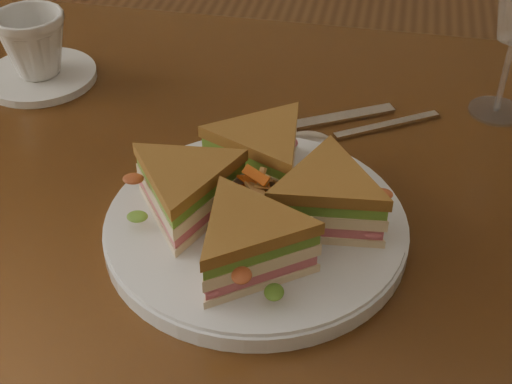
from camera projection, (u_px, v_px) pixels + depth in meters
The scene contains 8 objects.
table at pixel (278, 273), 0.76m from camera, with size 1.20×0.80×0.75m.
plate at pixel (256, 227), 0.66m from camera, with size 0.28×0.28×0.02m, color silver.
sandwich_wedges at pixel (256, 196), 0.63m from camera, with size 0.26×0.26×0.06m.
crisps_mound at pixel (256, 200), 0.64m from camera, with size 0.09×0.09×0.05m, color orange, non-canonical shape.
spoon at pixel (329, 137), 0.78m from camera, with size 0.16×0.11×0.01m.
knife at pixel (300, 125), 0.80m from camera, with size 0.19×0.12×0.00m.
saucer at pixel (40, 76), 0.88m from camera, with size 0.14×0.14×0.01m, color silver.
coffee_cup at pixel (34, 44), 0.86m from camera, with size 0.08×0.08×0.08m, color silver.
Camera 1 is at (0.08, -0.53, 1.19)m, focal length 50.00 mm.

